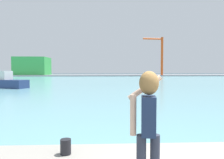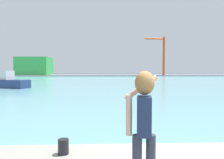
# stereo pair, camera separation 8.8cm
# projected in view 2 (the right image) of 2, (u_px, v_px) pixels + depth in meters

# --- Properties ---
(ground_plane) EXTENTS (220.00, 220.00, 0.00)m
(ground_plane) POSITION_uv_depth(u_px,v_px,m) (111.00, 80.00, 53.01)
(ground_plane) COLOR #334751
(harbor_water) EXTENTS (140.00, 100.00, 0.02)m
(harbor_water) POSITION_uv_depth(u_px,v_px,m) (110.00, 80.00, 55.01)
(harbor_water) COLOR #6BA8B2
(harbor_water) RESTS_ON ground_plane
(far_shore_dock) EXTENTS (140.00, 20.00, 0.44)m
(far_shore_dock) POSITION_uv_depth(u_px,v_px,m) (108.00, 75.00, 94.93)
(far_shore_dock) COLOR gray
(far_shore_dock) RESTS_ON ground_plane
(person_photographer) EXTENTS (0.53, 0.56, 1.74)m
(person_photographer) POSITION_uv_depth(u_px,v_px,m) (143.00, 118.00, 3.01)
(person_photographer) COLOR #2D3342
(person_photographer) RESTS_ON quay_promenade
(harbor_bollard) EXTENTS (0.22, 0.22, 0.32)m
(harbor_bollard) POSITION_uv_depth(u_px,v_px,m) (63.00, 147.00, 4.38)
(harbor_bollard) COLOR black
(harbor_bollard) RESTS_ON quay_promenade
(boat_moored) EXTENTS (6.19, 4.06, 2.34)m
(boat_moored) POSITION_uv_depth(u_px,v_px,m) (8.00, 82.00, 29.03)
(boat_moored) COLOR navy
(boat_moored) RESTS_ON harbor_water
(warehouse_left) EXTENTS (13.71, 12.12, 7.79)m
(warehouse_left) POSITION_uv_depth(u_px,v_px,m) (35.00, 66.00, 94.22)
(warehouse_left) COLOR green
(warehouse_left) RESTS_ON far_shore_dock
(port_crane) EXTENTS (8.83, 1.88, 15.92)m
(port_crane) POSITION_uv_depth(u_px,v_px,m) (162.00, 53.00, 88.00)
(port_crane) COLOR #D84C19
(port_crane) RESTS_ON far_shore_dock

